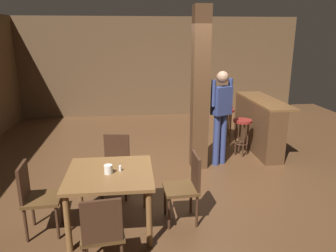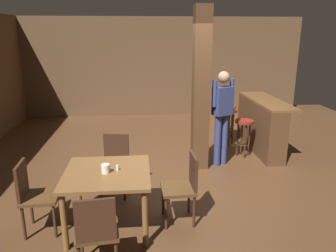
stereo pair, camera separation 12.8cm
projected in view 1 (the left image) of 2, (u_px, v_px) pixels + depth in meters
ground_plane at (183, 177)px, 5.54m from camera, size 10.80×10.80×0.00m
wall_back at (159, 67)px, 9.46m from camera, size 8.00×0.10×2.80m
pillar at (200, 91)px, 5.62m from camera, size 0.28×0.28×2.80m
dining_table at (110, 181)px, 3.96m from camera, size 1.03×1.03×0.74m
chair_south at (102, 231)px, 3.16m from camera, size 0.46×0.46×0.89m
chair_east at (187, 184)px, 4.14m from camera, size 0.44×0.44×0.89m
chair_west at (35, 195)px, 3.87m from camera, size 0.44×0.44×0.89m
chair_north at (116, 162)px, 4.86m from camera, size 0.48×0.48×0.89m
napkin_cup at (108, 169)px, 3.88m from camera, size 0.10×0.10×0.11m
salt_shaker at (120, 168)px, 3.96m from camera, size 0.03×0.03×0.07m
standing_person at (221, 111)px, 5.84m from camera, size 0.46×0.33×1.72m
bar_counter at (258, 124)px, 6.79m from camera, size 0.56×1.90×1.05m
bar_stool_near at (242, 128)px, 6.40m from camera, size 0.36×0.36×0.73m
bar_stool_mid at (226, 118)px, 7.10m from camera, size 0.35×0.35×0.77m
bar_stool_far at (224, 114)px, 7.49m from camera, size 0.37×0.37×0.75m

